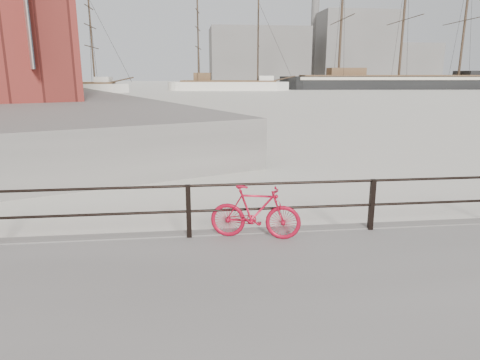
{
  "coord_description": "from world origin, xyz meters",
  "views": [
    {
      "loc": [
        -3.43,
        -7.65,
        3.3
      ],
      "look_at": [
        -2.36,
        1.5,
        1.0
      ],
      "focal_mm": 32.0,
      "sensor_mm": 36.0,
      "label": 1
    }
  ],
  "objects_px": {
    "bicycle": "(255,212)",
    "schooner_left": "(65,93)",
    "barque_black": "(398,89)",
    "schooner_mid": "(228,90)"
  },
  "relations": [
    {
      "from": "bicycle",
      "to": "barque_black",
      "type": "relative_size",
      "value": 0.03
    },
    {
      "from": "barque_black",
      "to": "schooner_left",
      "type": "relative_size",
      "value": 2.47
    },
    {
      "from": "bicycle",
      "to": "schooner_mid",
      "type": "distance_m",
      "value": 81.34
    },
    {
      "from": "bicycle",
      "to": "schooner_left",
      "type": "bearing_deg",
      "value": 122.27
    },
    {
      "from": "bicycle",
      "to": "schooner_left",
      "type": "distance_m",
      "value": 77.14
    },
    {
      "from": "schooner_mid",
      "to": "schooner_left",
      "type": "relative_size",
      "value": 1.1
    },
    {
      "from": "bicycle",
      "to": "schooner_left",
      "type": "xyz_separation_m",
      "value": [
        -23.2,
        73.56,
        -0.85
      ]
    },
    {
      "from": "barque_black",
      "to": "schooner_mid",
      "type": "xyz_separation_m",
      "value": [
        -37.75,
        -3.16,
        0.0
      ]
    },
    {
      "from": "bicycle",
      "to": "barque_black",
      "type": "height_order",
      "value": "barque_black"
    },
    {
      "from": "barque_black",
      "to": "schooner_left",
      "type": "distance_m",
      "value": 68.64
    }
  ]
}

